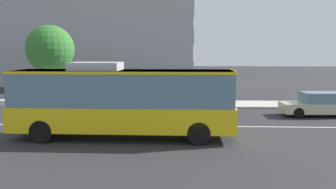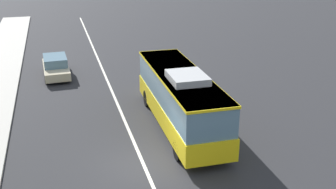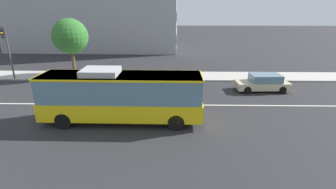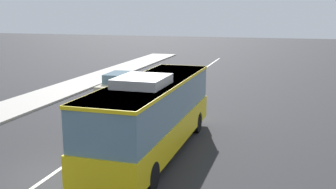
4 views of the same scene
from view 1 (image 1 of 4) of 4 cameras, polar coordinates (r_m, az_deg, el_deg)
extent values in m
plane|color=#28282B|center=(20.94, -14.87, -4.52)|extent=(160.00, 160.00, 0.00)
cube|color=#B2ADA3|center=(28.46, -10.11, -1.35)|extent=(80.00, 3.34, 0.14)
cube|color=silver|center=(20.94, -14.87, -4.50)|extent=(76.00, 0.16, 0.01)
cube|color=yellow|center=(17.25, -6.78, -3.40)|extent=(10.02, 2.60, 1.10)
cube|color=slate|center=(17.07, -6.84, 1.02)|extent=(9.82, 2.52, 1.58)
cube|color=yellow|center=(17.01, -6.87, 3.46)|extent=(9.92, 2.57, 0.12)
cube|color=#B2B2B2|center=(17.25, -10.82, 4.23)|extent=(2.22, 1.82, 0.36)
cylinder|color=black|center=(18.16, 4.51, -4.39)|extent=(1.00, 0.31, 1.00)
cylinder|color=black|center=(16.01, 4.69, -5.89)|extent=(1.00, 0.31, 1.00)
cylinder|color=black|center=(19.24, -16.23, -4.02)|extent=(1.00, 0.31, 1.00)
cylinder|color=black|center=(17.22, -18.66, -5.33)|extent=(1.00, 0.31, 1.00)
cube|color=#C6B793|center=(24.77, 21.87, -1.85)|extent=(4.57, 1.98, 0.60)
cube|color=slate|center=(24.78, 22.47, -0.42)|extent=(2.59, 1.76, 0.64)
cylinder|color=black|center=(23.54, 19.16, -2.66)|extent=(0.65, 0.25, 0.64)
cylinder|color=black|center=(25.04, 17.98, -2.08)|extent=(0.65, 0.25, 0.64)
cylinder|color=#4C3823|center=(29.85, -17.29, 1.35)|extent=(0.36, 0.36, 2.76)
sphere|color=#2D6B28|center=(29.74, -17.47, 6.59)|extent=(3.60, 3.60, 3.60)
cube|color=#939399|center=(48.24, -12.86, 11.84)|extent=(27.50, 12.92, 17.00)
cube|color=slate|center=(46.09, 3.89, 4.29)|extent=(0.32, 11.10, 1.50)
cube|color=slate|center=(46.08, 3.92, 8.52)|extent=(0.32, 11.10, 1.50)
cube|color=slate|center=(46.31, 3.95, 12.72)|extent=(0.32, 11.10, 1.50)
camera|label=2|loc=(32.66, -42.74, 15.39)|focal=43.77mm
camera|label=3|loc=(3.83, 14.41, 59.90)|focal=26.54mm
camera|label=4|loc=(21.37, -54.83, 8.99)|focal=42.18mm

